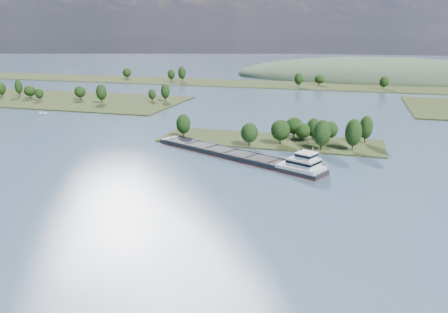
% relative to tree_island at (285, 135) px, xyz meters
% --- Properties ---
extents(ground, '(1800.00, 1800.00, 0.00)m').
position_rel_tree_island_xyz_m(ground, '(-7.41, -58.54, -3.97)').
color(ground, '#35455B').
rests_on(ground, ground).
extents(tree_island, '(100.00, 31.67, 14.72)m').
position_rel_tree_island_xyz_m(tree_island, '(0.00, 0.00, 0.00)').
color(tree_island, '#253015').
rests_on(tree_island, ground).
extents(back_shoreline, '(900.00, 60.00, 16.15)m').
position_rel_tree_island_xyz_m(back_shoreline, '(1.44, 221.20, -3.21)').
color(back_shoreline, '#253015').
rests_on(back_shoreline, ground).
extents(hill_west, '(320.00, 160.00, 44.00)m').
position_rel_tree_island_xyz_m(hill_west, '(52.59, 321.46, -3.97)').
color(hill_west, '#354730').
rests_on(hill_west, ground).
extents(cargo_barge, '(75.98, 41.71, 10.73)m').
position_rel_tree_island_xyz_m(cargo_barge, '(-10.99, -30.37, -2.62)').
color(cargo_barge, black).
rests_on(cargo_barge, ground).
extents(motorboat, '(6.18, 2.66, 2.34)m').
position_rel_tree_island_xyz_m(motorboat, '(-149.59, 27.35, -2.80)').
color(motorboat, silver).
rests_on(motorboat, ground).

